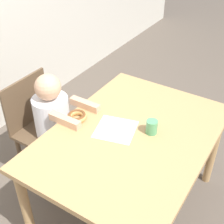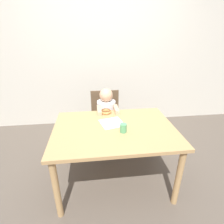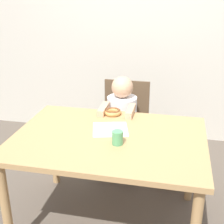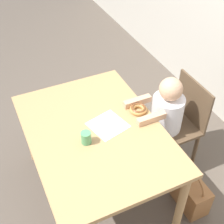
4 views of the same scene
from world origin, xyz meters
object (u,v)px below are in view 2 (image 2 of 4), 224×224
(chair, at_px, (106,118))
(child_figure, at_px, (107,120))
(handbag, at_px, (137,138))
(cup, at_px, (123,128))
(donut, at_px, (106,111))

(chair, relative_size, child_figure, 0.89)
(chair, xyz_separation_m, handbag, (0.47, -0.12, -0.32))
(child_figure, xyz_separation_m, cup, (0.11, -0.73, 0.28))
(handbag, distance_m, cup, 1.02)
(child_figure, relative_size, donut, 7.16)
(donut, bearing_deg, handbag, 25.96)
(handbag, bearing_deg, child_figure, 179.28)
(child_figure, relative_size, handbag, 2.50)
(chair, distance_m, cup, 0.90)
(donut, height_order, handbag, donut)
(donut, bearing_deg, chair, 85.85)
(handbag, bearing_deg, cup, -117.09)
(chair, distance_m, handbag, 0.58)
(donut, distance_m, cup, 0.49)
(donut, relative_size, handbag, 0.35)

